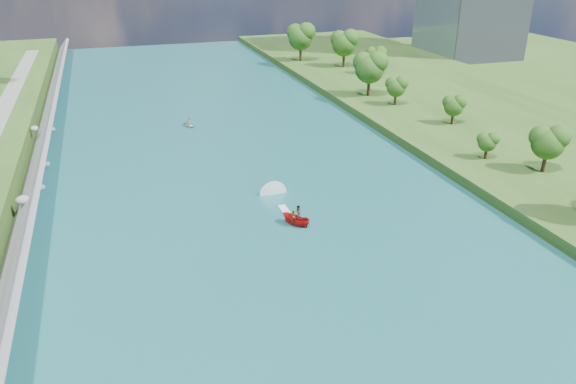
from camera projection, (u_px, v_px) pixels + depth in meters
name	position (u px, v px, depth m)	size (l,w,h in m)	color
ground	(302.00, 282.00, 53.30)	(260.00, 260.00, 0.00)	#2D5119
river_water	(249.00, 198.00, 70.63)	(55.00, 240.00, 0.10)	#1A5D63
berm_east	(568.00, 151.00, 84.41)	(44.00, 240.00, 1.50)	#2D5119
riprap_bank	(24.00, 216.00, 62.04)	(3.54, 236.00, 4.17)	slate
trees_east	(421.00, 87.00, 98.33)	(16.64, 138.12, 11.12)	#215416
motorboat	(290.00, 213.00, 65.41)	(3.60, 18.59, 2.11)	#B7120E
raft	(189.00, 124.00, 97.76)	(2.99, 3.68, 1.59)	#9B9FA4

